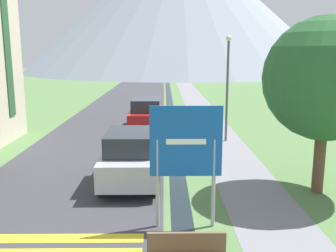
{
  "coord_description": "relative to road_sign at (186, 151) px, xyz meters",
  "views": [
    {
      "loc": [
        0.73,
        -4.36,
        4.44
      ],
      "look_at": [
        0.87,
        10.0,
        1.59
      ],
      "focal_mm": 40.0,
      "sensor_mm": 36.0,
      "label": 1
    }
  ],
  "objects": [
    {
      "name": "footpath",
      "position": [
        2.34,
        25.38,
        -2.02
      ],
      "size": [
        2.2,
        60.0,
        0.01
      ],
      "color": "slate",
      "rests_on": "ground_plane"
    },
    {
      "name": "drainage_channel",
      "position": [
        -0.06,
        25.38,
        -2.02
      ],
      "size": [
        0.6,
        60.0,
        0.0
      ],
      "color": "black",
      "rests_on": "ground_plane"
    },
    {
      "name": "mountain_distant",
      "position": [
        3.08,
        81.43,
        13.67
      ],
      "size": [
        71.17,
        71.17,
        31.39
      ],
      "color": "gray",
      "rests_on": "ground_plane"
    },
    {
      "name": "road_sign",
      "position": [
        0.0,
        0.0,
        0.0
      ],
      "size": [
        1.8,
        0.11,
        3.16
      ],
      "color": "#9E9EA3",
      "rests_on": "ground_plane"
    },
    {
      "name": "streetlamp",
      "position": [
        2.59,
        9.51,
        1.08
      ],
      "size": [
        0.28,
        0.28,
        5.23
      ],
      "color": "#515156",
      "rests_on": "ground_plane"
    },
    {
      "name": "parked_car_far",
      "position": [
        -1.58,
        12.44,
        -1.11
      ],
      "size": [
        1.95,
        4.3,
        1.82
      ],
      "color": "#A31919",
      "rests_on": "ground_plane"
    },
    {
      "name": "tree_by_path",
      "position": [
        4.4,
        2.42,
        1.61
      ],
      "size": [
        3.81,
        3.81,
        5.55
      ],
      "color": "brown",
      "rests_on": "ground_plane"
    },
    {
      "name": "road",
      "position": [
        -3.76,
        25.38,
        -2.02
      ],
      "size": [
        6.4,
        60.0,
        0.01
      ],
      "color": "#38383D",
      "rests_on": "ground_plane"
    },
    {
      "name": "ground_plane",
      "position": [
        -1.26,
        15.38,
        -2.02
      ],
      "size": [
        160.0,
        160.0,
        0.0
      ],
      "primitive_type": "plane",
      "color": "#517542"
    },
    {
      "name": "parked_car_near",
      "position": [
        -1.66,
        3.41,
        -1.11
      ],
      "size": [
        1.97,
        4.05,
        1.82
      ],
      "color": "#B2B2B7",
      "rests_on": "ground_plane"
    }
  ]
}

